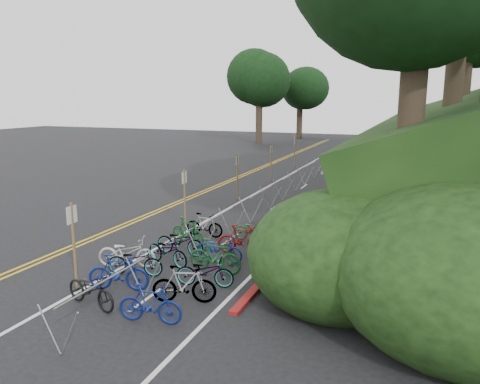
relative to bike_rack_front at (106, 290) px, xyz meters
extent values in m
plane|color=black|center=(-2.94, 3.46, -0.84)|extent=(120.00, 120.00, 0.00)
cube|color=gold|center=(-5.09, 13.46, -0.84)|extent=(0.12, 80.00, 0.01)
cube|color=gold|center=(-4.79, 13.46, -0.84)|extent=(0.12, 80.00, 0.01)
cube|color=silver|center=(-1.94, 13.46, -0.84)|extent=(0.12, 80.00, 0.01)
cube|color=silver|center=(2.26, 13.46, -0.84)|extent=(0.12, 80.00, 0.01)
cube|color=silver|center=(0.16, 1.46, -0.84)|extent=(0.10, 1.60, 0.01)
cube|color=silver|center=(0.16, 7.46, -0.84)|extent=(0.10, 1.60, 0.01)
cube|color=silver|center=(0.16, 13.46, -0.84)|extent=(0.10, 1.60, 0.01)
cube|color=silver|center=(0.16, 19.46, -0.84)|extent=(0.10, 1.60, 0.01)
cube|color=silver|center=(0.16, 25.46, -0.84)|extent=(0.10, 1.60, 0.01)
cube|color=silver|center=(0.16, 31.46, -0.84)|extent=(0.10, 1.60, 0.01)
cube|color=silver|center=(0.16, 37.46, -0.84)|extent=(0.10, 1.60, 0.01)
cube|color=maroon|center=(2.76, 15.46, -0.79)|extent=(0.25, 28.00, 0.10)
cube|color=#382819|center=(3.46, 25.46, -0.76)|extent=(1.40, 44.00, 0.16)
ellipsoid|color=#284C19|center=(4.26, 6.46, 0.20)|extent=(2.00, 2.80, 1.60)
ellipsoid|color=#284C19|center=(5.06, 11.46, 0.71)|extent=(2.60, 3.64, 2.08)
ellipsoid|color=#284C19|center=(6.26, 17.46, 1.15)|extent=(2.20, 3.08, 1.76)
ellipsoid|color=#284C19|center=(4.86, 23.46, 0.72)|extent=(3.00, 4.20, 2.40)
ellipsoid|color=#284C19|center=(5.56, 29.46, 0.88)|extent=(2.40, 3.36, 1.92)
ellipsoid|color=#284C19|center=(6.86, 33.46, 1.57)|extent=(2.80, 3.92, 2.24)
ellipsoid|color=#284C19|center=(4.06, 9.46, 0.06)|extent=(1.80, 2.52, 1.44)
ellipsoid|color=#284C19|center=(7.06, 21.46, 1.76)|extent=(3.20, 4.48, 2.56)
ellipsoid|color=black|center=(5.06, 3.96, 0.37)|extent=(5.28, 6.16, 3.52)
ellipsoid|color=black|center=(8.06, 2.96, 0.59)|extent=(6.24, 7.28, 4.16)
cylinder|color=#2D2319|center=(6.56, 6.46, 3.15)|extent=(0.80, 0.80, 5.58)
cylinder|color=#2D2319|center=(8.06, 15.46, 4.88)|extent=(0.84, 0.84, 6.44)
cylinder|color=#2D2319|center=(9.56, 31.46, 4.97)|extent=(0.82, 0.82, 6.01)
ellipsoid|color=black|center=(9.56, 31.46, 10.38)|extent=(8.02, 8.02, 7.62)
cylinder|color=#2D2319|center=(-11.94, 45.46, 1.95)|extent=(0.80, 0.80, 5.58)
ellipsoid|color=black|center=(-11.94, 45.46, 7.03)|extent=(7.64, 7.64, 7.25)
cylinder|color=#2D2319|center=(-8.94, 53.46, 1.74)|extent=(0.77, 0.77, 5.15)
ellipsoid|color=black|center=(-8.94, 53.46, 6.32)|extent=(6.68, 6.68, 6.35)
cylinder|color=#919499|center=(0.00, 0.00, 0.26)|extent=(0.05, 3.44, 0.05)
cylinder|color=#919499|center=(-0.28, -1.62, -0.29)|extent=(0.56, 0.04, 1.08)
cylinder|color=#919499|center=(0.28, -1.62, -0.29)|extent=(0.56, 0.04, 1.08)
cylinder|color=#919499|center=(-0.28, 1.62, -0.29)|extent=(0.56, 0.04, 1.08)
cylinder|color=#919499|center=(0.28, 1.62, -0.29)|extent=(0.56, 0.04, 1.08)
cylinder|color=#919499|center=(0.06, 6.46, 0.31)|extent=(0.05, 3.00, 0.05)
cylinder|color=#919499|center=(-0.22, 5.06, -0.27)|extent=(0.58, 0.04, 1.13)
cylinder|color=#919499|center=(0.34, 5.06, -0.27)|extent=(0.58, 0.04, 1.13)
cylinder|color=#919499|center=(-0.22, 7.86, -0.27)|extent=(0.58, 0.04, 1.13)
cylinder|color=#919499|center=(0.34, 7.86, -0.27)|extent=(0.58, 0.04, 1.13)
cylinder|color=#919499|center=(0.06, 11.46, 0.31)|extent=(0.05, 3.00, 0.05)
cylinder|color=#919499|center=(-0.22, 10.06, -0.27)|extent=(0.58, 0.04, 1.13)
cylinder|color=#919499|center=(0.34, 10.06, -0.27)|extent=(0.58, 0.04, 1.13)
cylinder|color=#919499|center=(-0.22, 12.86, -0.27)|extent=(0.58, 0.04, 1.13)
cylinder|color=#919499|center=(0.34, 12.86, -0.27)|extent=(0.58, 0.04, 1.13)
cylinder|color=#919499|center=(0.06, 16.46, 0.31)|extent=(0.05, 3.00, 0.05)
cylinder|color=#919499|center=(-0.22, 15.06, -0.27)|extent=(0.58, 0.04, 1.13)
cylinder|color=#919499|center=(0.34, 15.06, -0.27)|extent=(0.58, 0.04, 1.13)
cylinder|color=#919499|center=(-0.22, 17.86, -0.27)|extent=(0.58, 0.04, 1.13)
cylinder|color=#919499|center=(0.34, 17.86, -0.27)|extent=(0.58, 0.04, 1.13)
cylinder|color=#919499|center=(0.06, 21.46, 0.31)|extent=(0.05, 3.00, 0.05)
cylinder|color=#919499|center=(-0.22, 20.06, -0.27)|extent=(0.58, 0.04, 1.13)
cylinder|color=#919499|center=(0.34, 20.06, -0.27)|extent=(0.58, 0.04, 1.13)
cylinder|color=#919499|center=(-0.22, 22.86, -0.27)|extent=(0.58, 0.04, 1.13)
cylinder|color=#919499|center=(0.34, 22.86, -0.27)|extent=(0.58, 0.04, 1.13)
cylinder|color=#919499|center=(0.06, 26.46, 0.31)|extent=(0.05, 3.00, 0.05)
cylinder|color=#919499|center=(-0.22, 25.06, -0.27)|extent=(0.58, 0.04, 1.13)
cylinder|color=#919499|center=(0.34, 25.06, -0.27)|extent=(0.58, 0.04, 1.13)
cylinder|color=#919499|center=(-0.22, 27.86, -0.27)|extent=(0.58, 0.04, 1.13)
cylinder|color=#919499|center=(0.34, 27.86, -0.27)|extent=(0.58, 0.04, 1.13)
cylinder|color=brown|center=(-2.08, 1.33, 0.45)|extent=(0.08, 0.08, 2.59)
cube|color=silver|center=(-2.08, 1.33, 1.40)|extent=(0.02, 0.40, 0.50)
cylinder|color=brown|center=(-2.34, 8.46, 0.41)|extent=(0.08, 0.08, 2.50)
cube|color=silver|center=(-2.34, 8.46, 1.31)|extent=(0.02, 0.40, 0.50)
cylinder|color=brown|center=(-2.34, 14.46, 0.41)|extent=(0.08, 0.08, 2.50)
cube|color=silver|center=(-2.34, 14.46, 1.31)|extent=(0.02, 0.40, 0.50)
cylinder|color=brown|center=(-2.34, 20.46, 0.41)|extent=(0.08, 0.08, 2.50)
cube|color=silver|center=(-2.34, 20.46, 1.31)|extent=(0.02, 0.40, 0.50)
cylinder|color=brown|center=(-2.34, 26.46, 0.41)|extent=(0.08, 0.08, 2.50)
cube|color=silver|center=(-2.34, 26.46, 1.31)|extent=(0.02, 0.40, 0.50)
imported|color=beige|center=(-1.81, 3.43, -0.33)|extent=(1.17, 2.04, 1.02)
imported|color=black|center=(-0.95, 0.58, -0.35)|extent=(1.09, 1.96, 0.98)
imported|color=navy|center=(1.01, 0.36, -0.34)|extent=(0.70, 1.71, 1.00)
imported|color=navy|center=(-0.92, 1.75, -0.30)|extent=(0.98, 1.88, 1.09)
imported|color=slate|center=(1.24, 1.70, -0.31)|extent=(1.03, 1.82, 1.05)
imported|color=slate|center=(-1.13, 2.90, -0.37)|extent=(0.99, 1.87, 0.94)
imported|color=slate|center=(1.27, 2.92, -0.39)|extent=(0.94, 1.82, 0.91)
imported|color=slate|center=(-0.68, 4.12, -0.37)|extent=(1.13, 1.90, 0.95)
imported|color=#144C1E|center=(1.08, 4.06, -0.30)|extent=(0.57, 1.82, 1.09)
imported|color=slate|center=(-0.79, 5.17, -0.36)|extent=(0.66, 1.85, 0.97)
imported|color=navy|center=(0.78, 5.05, -0.39)|extent=(0.68, 1.74, 0.90)
imported|color=#144C1E|center=(-1.06, 6.26, -0.32)|extent=(1.06, 1.80, 1.04)
imported|color=maroon|center=(1.16, 6.16, -0.32)|extent=(1.09, 1.79, 1.04)
imported|color=slate|center=(-0.94, 7.45, -0.36)|extent=(0.46, 1.59, 0.95)
imported|color=#144C1E|center=(1.11, 7.59, -0.39)|extent=(0.65, 1.74, 0.90)
camera|label=1|loc=(6.99, -8.77, 4.63)|focal=35.00mm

